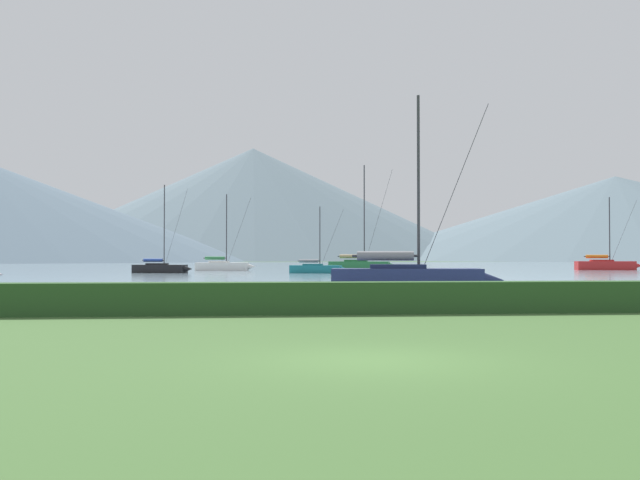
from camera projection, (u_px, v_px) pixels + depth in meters
name	position (u px, v px, depth m)	size (l,w,h in m)	color
ground_plane	(372.00, 360.00, 13.35)	(1000.00, 1000.00, 0.00)	#3D602D
harbor_water	(260.00, 266.00, 149.68)	(320.00, 246.00, 0.00)	gray
hedge_line	(316.00, 298.00, 24.31)	(80.00, 1.20, 1.04)	#284C23
sailboat_slip_1	(408.00, 278.00, 39.60)	(9.31, 3.88, 10.52)	navy
sailboat_slip_3	(360.00, 265.00, 99.83)	(9.46, 4.68, 14.25)	#236B38
sailboat_slip_4	(223.00, 266.00, 100.92)	(8.27, 3.25, 10.40)	white
sailboat_slip_5	(606.00, 265.00, 106.18)	(9.39, 4.34, 10.43)	red
sailboat_slip_6	(161.00, 268.00, 86.44)	(7.18, 3.78, 10.27)	black
sailboat_slip_7	(316.00, 268.00, 85.04)	(6.79, 3.51, 7.64)	#19707A
distant_hill_west_ridge	(635.00, 224.00, 382.13)	(220.90, 220.90, 38.16)	slate
distant_hill_central_peak	(616.00, 218.00, 403.52)	(296.14, 296.14, 45.82)	slate
distant_hill_east_ridge	(253.00, 204.00, 426.37)	(270.72, 270.72, 64.37)	slate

